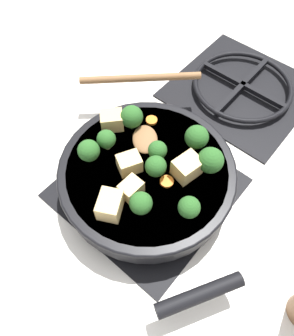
# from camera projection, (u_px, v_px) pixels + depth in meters

# --- Properties ---
(ground_plane) EXTENTS (2.40, 2.40, 0.00)m
(ground_plane) POSITION_uv_depth(u_px,v_px,m) (147.00, 188.00, 0.67)
(ground_plane) COLOR white
(front_burner_grate) EXTENTS (0.31, 0.31, 0.03)m
(front_burner_grate) POSITION_uv_depth(u_px,v_px,m) (147.00, 185.00, 0.66)
(front_burner_grate) COLOR black
(front_burner_grate) RESTS_ON ground_plane
(rear_burner_grate) EXTENTS (0.31, 0.31, 0.03)m
(rear_burner_grate) POSITION_uv_depth(u_px,v_px,m) (242.00, 87.00, 0.80)
(rear_burner_grate) COLOR black
(rear_burner_grate) RESTS_ON ground_plane
(skillet_pan) EXTENTS (0.41, 0.35, 0.05)m
(skillet_pan) POSITION_uv_depth(u_px,v_px,m) (147.00, 175.00, 0.62)
(skillet_pan) COLOR black
(skillet_pan) RESTS_ON front_burner_grate
(wooden_spoon) EXTENTS (0.26, 0.26, 0.02)m
(wooden_spoon) POSITION_uv_depth(u_px,v_px,m) (142.00, 101.00, 0.68)
(wooden_spoon) COLOR brown
(wooden_spoon) RESTS_ON skillet_pan
(tofu_cube_center_large) EXTENTS (0.05, 0.05, 0.03)m
(tofu_cube_center_large) POSITION_uv_depth(u_px,v_px,m) (112.00, 120.00, 0.64)
(tofu_cube_center_large) COLOR #DBB770
(tofu_cube_center_large) RESTS_ON skillet_pan
(tofu_cube_near_handle) EXTENTS (0.05, 0.05, 0.04)m
(tofu_cube_near_handle) POSITION_uv_depth(u_px,v_px,m) (187.00, 167.00, 0.58)
(tofu_cube_near_handle) COLOR #DBB770
(tofu_cube_near_handle) RESTS_ON skillet_pan
(tofu_cube_east_chunk) EXTENTS (0.05, 0.06, 0.04)m
(tofu_cube_east_chunk) POSITION_uv_depth(u_px,v_px,m) (110.00, 205.00, 0.54)
(tofu_cube_east_chunk) COLOR #DBB770
(tofu_cube_east_chunk) RESTS_ON skillet_pan
(tofu_cube_west_chunk) EXTENTS (0.05, 0.05, 0.03)m
(tofu_cube_west_chunk) POSITION_uv_depth(u_px,v_px,m) (129.00, 163.00, 0.59)
(tofu_cube_west_chunk) COLOR #DBB770
(tofu_cube_west_chunk) RESTS_ON skillet_pan
(tofu_cube_back_piece) EXTENTS (0.03, 0.04, 0.03)m
(tofu_cube_back_piece) POSITION_uv_depth(u_px,v_px,m) (131.00, 189.00, 0.56)
(tofu_cube_back_piece) COLOR #DBB770
(tofu_cube_back_piece) RESTS_ON skillet_pan
(broccoli_floret_near_spoon) EXTENTS (0.04, 0.04, 0.05)m
(broccoli_floret_near_spoon) POSITION_uv_depth(u_px,v_px,m) (141.00, 203.00, 0.53)
(broccoli_floret_near_spoon) COLOR #709956
(broccoli_floret_near_spoon) RESTS_ON skillet_pan
(broccoli_floret_center_top) EXTENTS (0.04, 0.04, 0.04)m
(broccoli_floret_center_top) POSITION_uv_depth(u_px,v_px,m) (156.00, 149.00, 0.59)
(broccoli_floret_center_top) COLOR #709956
(broccoli_floret_center_top) RESTS_ON skillet_pan
(broccoli_floret_east_rim) EXTENTS (0.04, 0.04, 0.05)m
(broccoli_floret_east_rim) POSITION_uv_depth(u_px,v_px,m) (156.00, 166.00, 0.57)
(broccoli_floret_east_rim) COLOR #709956
(broccoli_floret_east_rim) RESTS_ON skillet_pan
(broccoli_floret_west_rim) EXTENTS (0.04, 0.04, 0.04)m
(broccoli_floret_west_rim) POSITION_uv_depth(u_px,v_px,m) (189.00, 207.00, 0.53)
(broccoli_floret_west_rim) COLOR #709956
(broccoli_floret_west_rim) RESTS_ON skillet_pan
(broccoli_floret_north_edge) EXTENTS (0.04, 0.04, 0.04)m
(broccoli_floret_north_edge) POSITION_uv_depth(u_px,v_px,m) (106.00, 139.00, 0.60)
(broccoli_floret_north_edge) COLOR #709956
(broccoli_floret_north_edge) RESTS_ON skillet_pan
(broccoli_floret_south_cluster) EXTENTS (0.04, 0.04, 0.05)m
(broccoli_floret_south_cluster) POSITION_uv_depth(u_px,v_px,m) (89.00, 151.00, 0.59)
(broccoli_floret_south_cluster) COLOR #709956
(broccoli_floret_south_cluster) RESTS_ON skillet_pan
(broccoli_floret_mid_floret) EXTENTS (0.05, 0.05, 0.05)m
(broccoli_floret_mid_floret) POSITION_uv_depth(u_px,v_px,m) (210.00, 160.00, 0.57)
(broccoli_floret_mid_floret) COLOR #709956
(broccoli_floret_mid_floret) RESTS_ON skillet_pan
(broccoli_floret_small_inner) EXTENTS (0.04, 0.04, 0.05)m
(broccoli_floret_small_inner) POSITION_uv_depth(u_px,v_px,m) (197.00, 137.00, 0.60)
(broccoli_floret_small_inner) COLOR #709956
(broccoli_floret_small_inner) RESTS_ON skillet_pan
(broccoli_floret_tall_stem) EXTENTS (0.04, 0.04, 0.05)m
(broccoli_floret_tall_stem) POSITION_uv_depth(u_px,v_px,m) (132.00, 117.00, 0.63)
(broccoli_floret_tall_stem) COLOR #709956
(broccoli_floret_tall_stem) RESTS_ON skillet_pan
(carrot_slice_orange_thin) EXTENTS (0.02, 0.02, 0.01)m
(carrot_slice_orange_thin) POSITION_uv_depth(u_px,v_px,m) (166.00, 183.00, 0.58)
(carrot_slice_orange_thin) COLOR orange
(carrot_slice_orange_thin) RESTS_ON skillet_pan
(carrot_slice_near_center) EXTENTS (0.02, 0.02, 0.01)m
(carrot_slice_near_center) POSITION_uv_depth(u_px,v_px,m) (152.00, 120.00, 0.66)
(carrot_slice_near_center) COLOR orange
(carrot_slice_near_center) RESTS_ON skillet_pan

